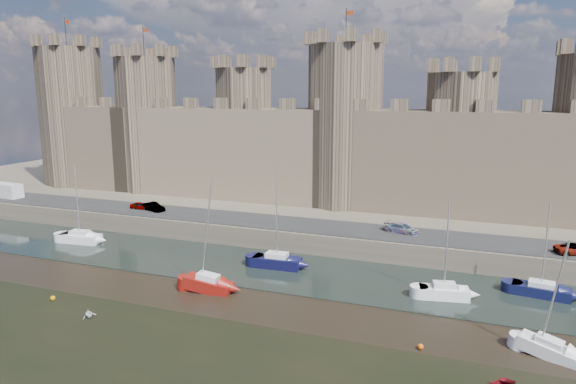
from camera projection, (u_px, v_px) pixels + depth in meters
name	position (u px, v px, depth m)	size (l,w,h in m)	color
ground	(129.00, 384.00, 34.07)	(160.00, 160.00, 0.00)	black
water_channel	(269.00, 269.00, 56.11)	(160.00, 12.00, 0.08)	black
quay	(348.00, 196.00, 88.94)	(160.00, 60.00, 2.50)	#4C443A
road	(299.00, 224.00, 64.80)	(160.00, 7.00, 0.10)	black
castle	(326.00, 142.00, 76.10)	(108.50, 11.00, 29.00)	#42382B
car_0	(141.00, 206.00, 72.97)	(1.28, 3.19, 1.09)	gray
car_1	(153.00, 207.00, 71.91)	(1.32, 3.79, 1.25)	gray
car_2	(402.00, 228.00, 60.87)	(1.67, 4.12, 1.19)	gray
car_3	(576.00, 249.00, 52.92)	(1.93, 4.18, 1.16)	gray
van	(7.00, 191.00, 80.88)	(5.21, 2.08, 2.27)	silver
sailboat_0	(80.00, 237.00, 65.48)	(5.46, 2.55, 9.90)	white
sailboat_1	(277.00, 261.00, 56.25)	(5.38, 2.33, 10.57)	black
sailboat_2	(444.00, 291.00, 47.89)	(4.76, 2.58, 9.72)	white
sailboat_3	(541.00, 289.00, 48.45)	(5.36, 2.72, 8.98)	black
sailboat_4	(208.00, 283.00, 49.76)	(4.82, 2.15, 10.99)	maroon
sailboat_5	(549.00, 348.00, 37.54)	(4.46, 2.97, 8.97)	white
dinghy_3	(89.00, 314.00, 43.97)	(1.11, 0.68, 1.29)	white
buoy_1	(53.00, 298.00, 47.62)	(0.47, 0.47, 0.47)	#CA7909
buoy_3	(420.00, 347.00, 38.61)	(0.45, 0.45, 0.45)	#DA4D09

